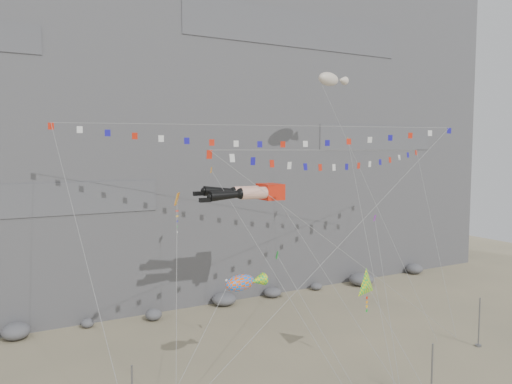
{
  "coord_description": "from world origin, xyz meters",
  "views": [
    {
      "loc": [
        -22.01,
        -30.05,
        16.45
      ],
      "look_at": [
        -0.52,
        9.0,
        12.69
      ],
      "focal_mm": 35.0,
      "sensor_mm": 36.0,
      "label": 1
    }
  ],
  "objects": [
    {
      "name": "small_kite_c",
      "position": [
        -2.65,
        1.7,
        8.42
      ],
      "size": [
        2.21,
        9.14,
        12.07
      ],
      "color": "green",
      "rests_on": "ground"
    },
    {
      "name": "small_kite_b",
      "position": [
        9.25,
        4.21,
        10.09
      ],
      "size": [
        7.61,
        11.16,
        16.17
      ],
      "color": "purple",
      "rests_on": "ground"
    },
    {
      "name": "anchor_pole_center",
      "position": [
        2.87,
        -8.36,
        2.03
      ],
      "size": [
        0.12,
        0.12,
        4.07
      ],
      "primitive_type": "cylinder",
      "color": "slate",
      "rests_on": "ground"
    },
    {
      "name": "harlequin_kite",
      "position": [
        -10.51,
        1.95,
        13.09
      ],
      "size": [
        3.1,
        6.13,
        14.32
      ],
      "color": "red",
      "rests_on": "ground"
    },
    {
      "name": "flag_banner_lower",
      "position": [
        5.23,
        4.25,
        16.43
      ],
      "size": [
        29.23,
        10.93,
        19.38
      ],
      "color": "red",
      "rests_on": "ground"
    },
    {
      "name": "cliff",
      "position": [
        0.0,
        32.0,
        25.0
      ],
      "size": [
        80.0,
        28.0,
        50.0
      ],
      "primitive_type": "cube",
      "color": "slate",
      "rests_on": "ground"
    },
    {
      "name": "talus_boulders",
      "position": [
        0.0,
        17.0,
        0.6
      ],
      "size": [
        60.0,
        3.0,
        1.2
      ],
      "primitive_type": null,
      "color": "slate",
      "rests_on": "ground"
    },
    {
      "name": "delta_kite",
      "position": [
        2.75,
        -2.25,
        6.42
      ],
      "size": [
        2.59,
        6.99,
        8.97
      ],
      "color": "yellow",
      "rests_on": "ground"
    },
    {
      "name": "fish_windsock",
      "position": [
        -6.69,
        0.11,
        7.28
      ],
      "size": [
        9.9,
        5.24,
        11.52
      ],
      "color": "#FB590C",
      "rests_on": "ground"
    },
    {
      "name": "small_kite_d",
      "position": [
        8.75,
        7.54,
        17.03
      ],
      "size": [
        6.89,
        13.82,
        22.71
      ],
      "color": "yellow",
      "rests_on": "ground"
    },
    {
      "name": "blimp_windsock",
      "position": [
        8.96,
        11.04,
        23.52
      ],
      "size": [
        4.96,
        13.84,
        26.68
      ],
      "color": "beige",
      "rests_on": "ground"
    },
    {
      "name": "ground",
      "position": [
        0.0,
        0.0,
        0.0
      ],
      "size": [
        120.0,
        120.0,
        0.0
      ],
      "primitive_type": "plane",
      "color": "gray",
      "rests_on": "ground"
    },
    {
      "name": "small_kite_a",
      "position": [
        -4.76,
        8.82,
        14.44
      ],
      "size": [
        3.58,
        16.7,
        21.95
      ],
      "color": "orange",
      "rests_on": "ground"
    },
    {
      "name": "flag_banner_upper",
      "position": [
        0.74,
        8.46,
        18.61
      ],
      "size": [
        35.68,
        18.03,
        28.15
      ],
      "color": "red",
      "rests_on": "ground"
    },
    {
      "name": "anchor_pole_right",
      "position": [
        13.94,
        -3.47,
        2.09
      ],
      "size": [
        0.12,
        0.12,
        4.18
      ],
      "primitive_type": "cylinder",
      "color": "slate",
      "rests_on": "ground"
    },
    {
      "name": "legs_kite",
      "position": [
        -2.16,
        7.35,
        12.83
      ],
      "size": [
        8.1,
        17.2,
        20.39
      ],
      "rotation": [
        0.0,
        0.0,
        -0.03
      ],
      "color": "red",
      "rests_on": "ground"
    }
  ]
}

